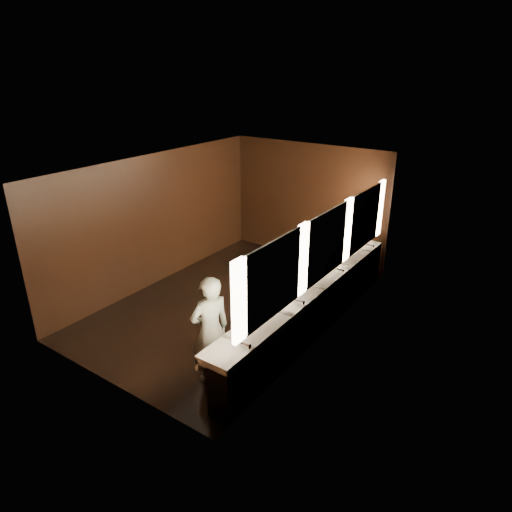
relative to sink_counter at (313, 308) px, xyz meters
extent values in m
plane|color=black|center=(-1.79, 0.00, -0.50)|extent=(6.00, 6.00, 0.00)
cube|color=#2D2D2B|center=(-1.79, 0.00, 2.30)|extent=(4.00, 6.00, 0.02)
cube|color=black|center=(-1.79, 3.00, 0.90)|extent=(4.00, 0.02, 2.80)
cube|color=black|center=(-1.79, -3.00, 0.90)|extent=(4.00, 0.02, 2.80)
cube|color=black|center=(-3.79, 0.00, 0.90)|extent=(0.02, 6.00, 2.80)
cube|color=black|center=(0.21, 0.00, 0.90)|extent=(0.02, 6.00, 2.80)
cube|color=black|center=(0.03, 0.00, -0.09)|extent=(0.36, 5.40, 0.81)
cube|color=white|center=(-0.07, 0.00, 0.35)|extent=(0.55, 5.40, 0.12)
cube|color=white|center=(-0.31, 0.00, 0.27)|extent=(0.06, 5.40, 0.18)
cylinder|color=silver|center=(0.12, -2.20, 0.49)|extent=(0.18, 0.04, 0.04)
cylinder|color=silver|center=(0.12, -0.73, 0.49)|extent=(0.18, 0.04, 0.04)
cylinder|color=silver|center=(0.12, 0.73, 0.49)|extent=(0.18, 0.04, 0.04)
cylinder|color=silver|center=(0.12, 2.20, 0.49)|extent=(0.18, 0.04, 0.04)
cube|color=#FFE1B9|center=(0.18, -2.40, 1.25)|extent=(0.06, 0.22, 1.15)
cube|color=white|center=(0.19, -1.60, 1.25)|extent=(0.03, 1.32, 1.15)
cube|color=#FFE1B9|center=(0.18, -0.80, 1.25)|extent=(0.06, 0.23, 1.15)
cube|color=white|center=(0.19, 0.00, 1.25)|extent=(0.03, 1.32, 1.15)
cube|color=#FFE1B9|center=(0.18, 0.80, 1.25)|extent=(0.06, 0.23, 1.15)
cube|color=white|center=(0.19, 1.60, 1.25)|extent=(0.03, 1.32, 1.15)
cube|color=#FFE1B9|center=(0.18, 2.40, 1.25)|extent=(0.06, 0.22, 1.15)
imported|color=#82B2C3|center=(-0.63, -2.03, 0.37)|extent=(0.62, 0.74, 1.72)
cylinder|color=black|center=(-0.22, -0.75, -0.20)|extent=(0.44, 0.44, 0.59)
camera|label=1|loc=(3.19, -6.36, 3.99)|focal=32.00mm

